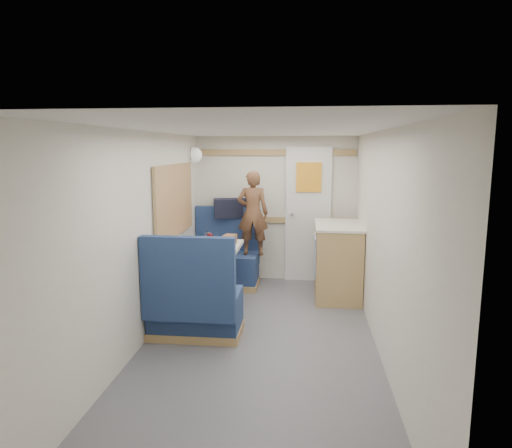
# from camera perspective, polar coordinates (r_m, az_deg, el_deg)

# --- Properties ---
(floor) EXTENTS (4.50, 4.50, 0.00)m
(floor) POSITION_cam_1_polar(r_m,az_deg,el_deg) (4.46, 0.38, -14.94)
(floor) COLOR #515156
(floor) RESTS_ON ground
(ceiling) EXTENTS (4.50, 4.50, 0.00)m
(ceiling) POSITION_cam_1_polar(r_m,az_deg,el_deg) (4.06, 0.41, 11.70)
(ceiling) COLOR silver
(ceiling) RESTS_ON wall_back
(wall_back) EXTENTS (2.20, 0.02, 2.00)m
(wall_back) POSITION_cam_1_polar(r_m,az_deg,el_deg) (6.35, 2.47, 1.87)
(wall_back) COLOR silver
(wall_back) RESTS_ON floor
(wall_left) EXTENTS (0.02, 4.50, 2.00)m
(wall_left) POSITION_cam_1_polar(r_m,az_deg,el_deg) (4.39, -14.05, -1.87)
(wall_left) COLOR silver
(wall_left) RESTS_ON floor
(wall_right) EXTENTS (0.02, 4.50, 2.00)m
(wall_right) POSITION_cam_1_polar(r_m,az_deg,el_deg) (4.18, 15.59, -2.51)
(wall_right) COLOR silver
(wall_right) RESTS_ON floor
(oak_trim_low) EXTENTS (2.15, 0.02, 0.08)m
(oak_trim_low) POSITION_cam_1_polar(r_m,az_deg,el_deg) (6.36, 2.45, 0.51)
(oak_trim_low) COLOR olive
(oak_trim_low) RESTS_ON wall_back
(oak_trim_high) EXTENTS (2.15, 0.02, 0.08)m
(oak_trim_high) POSITION_cam_1_polar(r_m,az_deg,el_deg) (6.28, 2.51, 8.92)
(oak_trim_high) COLOR olive
(oak_trim_high) RESTS_ON wall_back
(side_window) EXTENTS (0.04, 1.30, 0.72)m
(side_window) POSITION_cam_1_polar(r_m,az_deg,el_deg) (5.29, -10.22, 2.91)
(side_window) COLOR #969B84
(side_window) RESTS_ON wall_left
(rear_door) EXTENTS (0.62, 0.12, 1.86)m
(rear_door) POSITION_cam_1_polar(r_m,az_deg,el_deg) (6.31, 6.52, 1.51)
(rear_door) COLOR white
(rear_door) RESTS_ON wall_back
(dinette_table) EXTENTS (0.62, 0.92, 0.72)m
(dinette_table) POSITION_cam_1_polar(r_m,az_deg,el_deg) (5.30, -5.52, -4.48)
(dinette_table) COLOR white
(dinette_table) RESTS_ON floor
(bench_far) EXTENTS (0.90, 0.59, 1.05)m
(bench_far) POSITION_cam_1_polar(r_m,az_deg,el_deg) (6.19, -3.85, -4.95)
(bench_far) COLOR navy
(bench_far) RESTS_ON floor
(bench_near) EXTENTS (0.90, 0.59, 1.05)m
(bench_near) POSITION_cam_1_polar(r_m,az_deg,el_deg) (4.57, -7.70, -10.32)
(bench_near) COLOR navy
(bench_near) RESTS_ON floor
(ledge) EXTENTS (0.90, 0.14, 0.04)m
(ledge) POSITION_cam_1_polar(r_m,az_deg,el_deg) (6.32, -3.51, 0.72)
(ledge) COLOR olive
(ledge) RESTS_ON bench_far
(dome_light) EXTENTS (0.20, 0.20, 0.20)m
(dome_light) POSITION_cam_1_polar(r_m,az_deg,el_deg) (6.06, -7.70, 8.54)
(dome_light) COLOR white
(dome_light) RESTS_ON wall_left
(galley_counter) EXTENTS (0.57, 0.92, 0.92)m
(galley_counter) POSITION_cam_1_polar(r_m,az_deg,el_deg) (5.77, 10.12, -4.46)
(galley_counter) COLOR olive
(galley_counter) RESTS_ON floor
(person) EXTENTS (0.41, 0.27, 1.11)m
(person) POSITION_cam_1_polar(r_m,az_deg,el_deg) (5.94, -0.41, 1.38)
(person) COLOR brown
(person) RESTS_ON bench_far
(duffel_bag) EXTENTS (0.57, 0.38, 0.25)m
(duffel_bag) POSITION_cam_1_polar(r_m,az_deg,el_deg) (6.29, -2.84, 2.03)
(duffel_bag) COLOR black
(duffel_bag) RESTS_ON ledge
(tray) EXTENTS (0.34, 0.38, 0.02)m
(tray) POSITION_cam_1_polar(r_m,az_deg,el_deg) (5.02, -5.60, -3.39)
(tray) COLOR white
(tray) RESTS_ON dinette_table
(orange_fruit) EXTENTS (0.08, 0.08, 0.08)m
(orange_fruit) POSITION_cam_1_polar(r_m,az_deg,el_deg) (5.10, -4.16, -2.60)
(orange_fruit) COLOR orange
(orange_fruit) RESTS_ON tray
(cheese_block) EXTENTS (0.13, 0.10, 0.04)m
(cheese_block) POSITION_cam_1_polar(r_m,az_deg,el_deg) (5.01, -5.11, -3.06)
(cheese_block) COLOR #D7BF7C
(cheese_block) RESTS_ON tray
(wine_glass) EXTENTS (0.08, 0.08, 0.17)m
(wine_glass) POSITION_cam_1_polar(r_m,az_deg,el_deg) (5.22, -5.78, -1.60)
(wine_glass) COLOR white
(wine_glass) RESTS_ON dinette_table
(tumbler_left) EXTENTS (0.06, 0.06, 0.10)m
(tumbler_left) POSITION_cam_1_polar(r_m,az_deg,el_deg) (5.09, -7.04, -2.74)
(tumbler_left) COLOR white
(tumbler_left) RESTS_ON dinette_table
(tumbler_mid) EXTENTS (0.06, 0.06, 0.10)m
(tumbler_mid) POSITION_cam_1_polar(r_m,az_deg,el_deg) (5.64, -6.17, -1.50)
(tumbler_mid) COLOR white
(tumbler_mid) RESTS_ON dinette_table
(beer_glass) EXTENTS (0.06, 0.06, 0.09)m
(beer_glass) POSITION_cam_1_polar(r_m,az_deg,el_deg) (5.37, -3.30, -2.08)
(beer_glass) COLOR #8F4D14
(beer_glass) RESTS_ON dinette_table
(pepper_grinder) EXTENTS (0.03, 0.03, 0.09)m
(pepper_grinder) POSITION_cam_1_polar(r_m,az_deg,el_deg) (5.35, -5.32, -2.17)
(pepper_grinder) COLOR black
(pepper_grinder) RESTS_ON dinette_table
(bread_loaf) EXTENTS (0.17, 0.27, 0.10)m
(bread_loaf) POSITION_cam_1_polar(r_m,az_deg,el_deg) (5.39, -3.44, -1.99)
(bread_loaf) COLOR olive
(bread_loaf) RESTS_ON dinette_table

